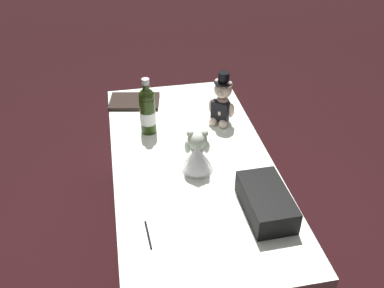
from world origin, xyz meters
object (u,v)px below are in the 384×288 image
object	(u,v)px
teddy_bear_bride	(197,154)
signing_pen	(148,234)
gift_case_black	(266,202)
guestbook	(135,101)
teddy_bear_groom	(222,103)
champagne_bottle	(147,110)

from	to	relation	value
teddy_bear_bride	signing_pen	world-z (taller)	teddy_bear_bride
gift_case_black	guestbook	xyz separation A→B (m)	(1.04, 0.48, -0.04)
teddy_bear_groom	signing_pen	xyz separation A→B (m)	(-0.77, 0.50, -0.12)
teddy_bear_groom	champagne_bottle	distance (m)	0.42
champagne_bottle	signing_pen	world-z (taller)	champagne_bottle
signing_pen	guestbook	size ratio (longest dim) A/B	0.53
signing_pen	guestbook	distance (m)	1.08
teddy_bear_bride	champagne_bottle	size ratio (longest dim) A/B	0.71
signing_pen	guestbook	xyz separation A→B (m)	(1.08, -0.03, 0.01)
guestbook	gift_case_black	bearing A→B (deg)	-144.65
signing_pen	gift_case_black	bearing A→B (deg)	-85.68
teddy_bear_groom	signing_pen	size ratio (longest dim) A/B	1.96
champagne_bottle	guestbook	bearing A→B (deg)	9.31
teddy_bear_bride	champagne_bottle	xyz separation A→B (m)	(0.39, 0.20, 0.04)
teddy_bear_bride	gift_case_black	bearing A→B (deg)	-144.46
champagne_bottle	signing_pen	xyz separation A→B (m)	(-0.75, 0.09, -0.13)
champagne_bottle	gift_case_black	world-z (taller)	champagne_bottle
teddy_bear_groom	guestbook	bearing A→B (deg)	56.83
teddy_bear_bride	signing_pen	xyz separation A→B (m)	(-0.37, 0.28, -0.09)
teddy_bear_bride	guestbook	bearing A→B (deg)	19.27
signing_pen	gift_case_black	size ratio (longest dim) A/B	0.49
champagne_bottle	guestbook	distance (m)	0.35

